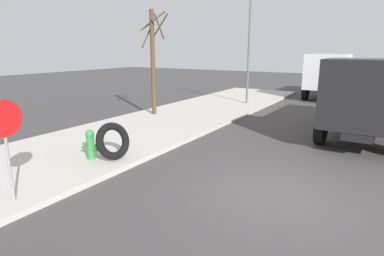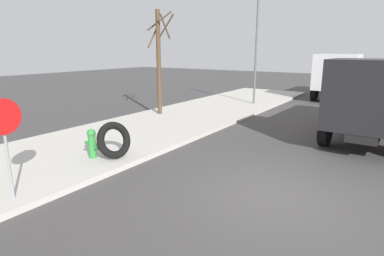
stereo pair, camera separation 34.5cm
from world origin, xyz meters
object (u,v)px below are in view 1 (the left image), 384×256
loose_tire (113,141)px  dump_truck_gray (333,74)px  bare_tree (153,59)px  stop_sign (5,132)px  dump_truck_orange (370,95)px  fire_hydrant (91,144)px  street_light_pole (249,54)px

loose_tire → dump_truck_gray: bearing=-10.3°
dump_truck_gray → bare_tree: size_ratio=1.42×
bare_tree → dump_truck_gray: bearing=-28.8°
dump_truck_gray → loose_tire: bearing=169.7°
stop_sign → dump_truck_gray: bearing=-8.4°
stop_sign → dump_truck_orange: (10.50, -5.92, -0.06)m
fire_hydrant → stop_sign: 3.04m
dump_truck_orange → dump_truck_gray: same height
loose_tire → stop_sign: stop_sign is taller
loose_tire → dump_truck_orange: size_ratio=0.16×
stop_sign → bare_tree: size_ratio=0.44×
bare_tree → fire_hydrant: bearing=-157.6°
dump_truck_gray → bare_tree: bearing=151.2°
dump_truck_gray → street_light_pole: size_ratio=1.21×
dump_truck_orange → dump_truck_gray: 10.73m
fire_hydrant → bare_tree: bare_tree is taller
stop_sign → street_light_pole: size_ratio=0.38×
loose_tire → dump_truck_orange: bearing=-39.3°
dump_truck_gray → bare_tree: (-11.69, 6.44, 1.22)m
loose_tire → street_light_pole: 11.77m
street_light_pole → fire_hydrant: bearing=179.7°
stop_sign → dump_truck_orange: size_ratio=0.31×
dump_truck_orange → street_light_pole: size_ratio=1.22×
fire_hydrant → street_light_pole: 12.10m
bare_tree → stop_sign: bearing=-159.7°
fire_hydrant → stop_sign: size_ratio=0.40×
dump_truck_orange → bare_tree: bearing=98.3°
loose_tire → street_light_pole: bearing=2.6°
fire_hydrant → dump_truck_gray: bearing=-11.9°
stop_sign → fire_hydrant: bearing=15.0°
dump_truck_orange → bare_tree: size_ratio=1.43×
stop_sign → dump_truck_orange: dump_truck_orange is taller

